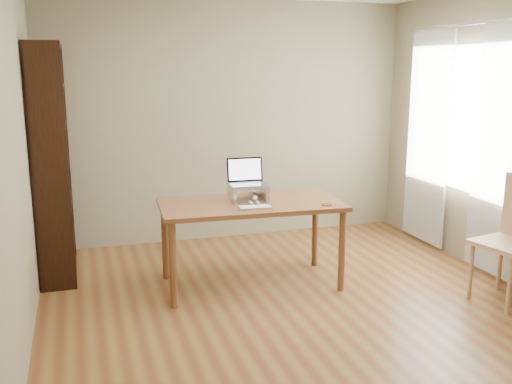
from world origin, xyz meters
name	(u,v)px	position (x,y,z in m)	size (l,w,h in m)	color
room	(312,149)	(0.03, 0.01, 1.30)	(4.04, 4.54, 2.64)	brown
bookshelf	(52,163)	(-1.83, 1.55, 1.05)	(0.30, 0.90, 2.10)	black
curtains	(461,143)	(1.92, 0.80, 1.17)	(0.03, 1.90, 2.25)	silver
desk	(251,212)	(-0.21, 0.76, 0.66)	(1.60, 0.86, 0.75)	brown
laptop_stand	(248,191)	(-0.21, 0.84, 0.83)	(0.32, 0.25, 0.13)	silver
laptop	(246,178)	(-0.21, 0.89, 0.94)	(0.33, 0.28, 0.23)	silver
keyboard	(255,207)	(-0.24, 0.54, 0.76)	(0.29, 0.14, 0.02)	silver
coaster	(327,205)	(0.37, 0.47, 0.75)	(0.10, 0.10, 0.01)	#522E1C
cat	(250,193)	(-0.19, 0.87, 0.81)	(0.23, 0.47, 0.14)	#463C37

